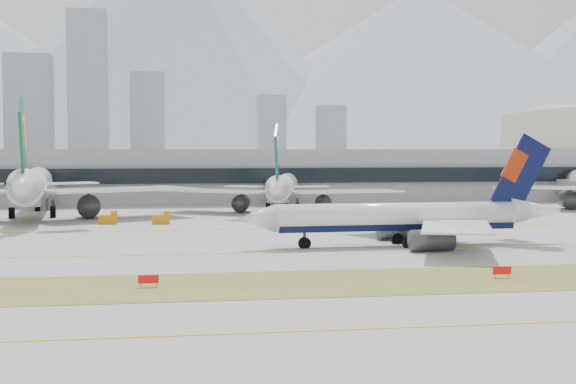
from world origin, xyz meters
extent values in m
plane|color=#A5A29A|center=(0.00, 0.00, 0.00)|extent=(3000.00, 3000.00, 0.00)
cube|color=olive|center=(0.00, -32.00, 0.02)|extent=(360.00, 18.00, 0.06)
cube|color=yellow|center=(0.00, -5.00, 0.03)|extent=(360.00, 0.45, 0.04)
cube|color=yellow|center=(0.00, -55.00, 0.03)|extent=(360.00, 0.45, 0.04)
cube|color=yellow|center=(0.00, 30.00, 0.03)|extent=(360.00, 0.45, 0.04)
cylinder|color=white|center=(20.06, 0.08, 4.58)|extent=(38.18, 5.71, 4.16)
cube|color=black|center=(20.06, 0.08, 3.43)|extent=(37.39, 5.06, 1.87)
cone|color=white|center=(-1.85, -0.82, 4.58)|extent=(5.98, 4.39, 4.16)
cone|color=white|center=(43.28, 1.03, 5.10)|extent=(8.62, 4.50, 4.16)
cube|color=white|center=(24.48, 11.80, 3.95)|extent=(17.02, 22.56, 0.25)
cube|color=white|center=(41.48, 6.37, 5.41)|extent=(5.49, 6.75, 0.17)
cylinder|color=#3F4247|center=(22.50, 7.87, 1.66)|extent=(6.46, 3.38, 3.12)
cube|color=#3F4247|center=(22.50, 7.87, 2.91)|extent=(2.65, 0.42, 1.46)
cube|color=white|center=(25.43, -11.25, 3.95)|extent=(15.75, 22.47, 0.25)
cube|color=white|center=(41.92, -4.44, 5.41)|extent=(5.13, 6.60, 0.17)
cylinder|color=#3F4247|center=(23.13, -7.49, 1.66)|extent=(6.46, 3.38, 3.12)
cube|color=#3F4247|center=(23.13, -7.49, 2.91)|extent=(2.65, 0.42, 1.46)
cube|color=#090E3A|center=(40.64, 0.92, 10.90)|extent=(10.28, 0.79, 13.03)
cube|color=#AC260B|center=(39.59, 0.88, 12.30)|extent=(4.66, 0.65, 5.58)
cylinder|color=#3F4247|center=(5.61, -0.52, 1.25)|extent=(0.50, 0.50, 2.50)
cylinder|color=black|center=(5.61, -0.52, 0.73)|extent=(1.90, 0.80, 1.87)
cylinder|color=#3F4247|center=(21.22, -2.58, 1.25)|extent=(0.50, 0.50, 2.50)
cylinder|color=black|center=(21.22, -2.58, 0.73)|extent=(1.90, 0.80, 1.87)
cylinder|color=#3F4247|center=(21.00, 2.82, 1.25)|extent=(0.50, 0.50, 2.50)
cylinder|color=black|center=(21.00, 2.82, 0.73)|extent=(1.90, 0.80, 1.87)
cylinder|color=white|center=(-43.51, 62.95, 7.25)|extent=(11.23, 50.23, 6.59)
cube|color=slate|center=(-43.51, 62.95, 5.44)|extent=(10.15, 49.15, 2.97)
cone|color=white|center=(-46.20, 91.54, 7.25)|extent=(7.28, 8.20, 6.59)
cone|color=white|center=(-40.66, 32.63, 8.07)|extent=(7.60, 11.64, 6.59)
cube|color=white|center=(-25.11, 57.33, 6.26)|extent=(34.77, 27.42, 0.40)
cube|color=white|center=(-32.32, 35.50, 8.57)|extent=(10.39, 8.11, 0.26)
cylinder|color=#3F4247|center=(-31.32, 60.05, 2.64)|extent=(5.70, 8.73, 4.94)
cube|color=#3F4247|center=(-31.32, 60.05, 4.61)|extent=(0.82, 3.49, 2.31)
cube|color=#0C5A34|center=(-40.98, 36.07, 15.90)|extent=(1.88, 13.78, 17.68)
cube|color=#EEA70E|center=(-41.11, 37.45, 17.83)|extent=(1.30, 6.26, 7.57)
cylinder|color=#3F4247|center=(-45.28, 81.80, 1.98)|extent=(0.79, 0.79, 3.96)
cylinder|color=black|center=(-45.28, 81.80, 1.15)|extent=(1.43, 3.06, 2.97)
cylinder|color=#3F4247|center=(-47.65, 61.17, 1.98)|extent=(0.79, 0.79, 3.96)
cylinder|color=black|center=(-47.65, 61.17, 1.15)|extent=(1.43, 3.06, 2.97)
cylinder|color=#3F4247|center=(-39.11, 61.97, 1.98)|extent=(0.79, 0.79, 3.96)
cylinder|color=black|center=(-39.11, 61.97, 1.15)|extent=(1.43, 3.06, 2.97)
cylinder|color=white|center=(13.43, 72.55, 5.95)|extent=(13.76, 41.12, 5.41)
cube|color=slate|center=(13.43, 72.55, 4.46)|extent=(12.79, 40.15, 2.43)
cone|color=white|center=(18.31, 95.60, 5.95)|extent=(6.58, 7.23, 5.41)
cone|color=white|center=(8.25, 48.10, 6.62)|extent=(7.17, 10.01, 5.41)
cube|color=white|center=(26.47, 63.65, 5.14)|extent=(27.64, 16.24, 0.32)
cube|color=white|center=(15.48, 48.32, 7.03)|extent=(7.95, 4.75, 0.22)
cylinder|color=#3F4247|center=(22.27, 67.30, 2.16)|extent=(5.38, 7.51, 4.06)
cube|color=#3F4247|center=(22.27, 67.30, 3.79)|extent=(0.98, 2.86, 1.89)
cube|color=white|center=(-2.10, 69.70, 5.14)|extent=(28.18, 24.37, 0.32)
cube|color=white|center=(1.73, 51.23, 7.03)|extent=(8.54, 7.22, 0.22)
cylinder|color=#3F4247|center=(3.22, 71.33, 2.16)|extent=(5.38, 7.51, 4.06)
cube|color=#3F4247|center=(3.22, 71.33, 3.79)|extent=(0.98, 2.86, 1.89)
cube|color=#135153|center=(8.84, 50.88, 13.05)|extent=(2.82, 11.16, 14.50)
cube|color=#A6ABAF|center=(9.08, 51.99, 14.62)|extent=(1.64, 5.11, 6.21)
cylinder|color=#3F4247|center=(16.64, 87.75, 1.62)|extent=(0.65, 0.65, 3.24)
cylinder|color=black|center=(16.64, 87.75, 0.95)|extent=(1.43, 2.58, 2.43)
cylinder|color=#3F4247|center=(9.75, 72.16, 1.62)|extent=(0.65, 0.65, 3.24)
cylinder|color=black|center=(9.75, 72.16, 0.95)|extent=(1.43, 2.58, 2.43)
cylinder|color=#3F4247|center=(16.63, 70.71, 1.62)|extent=(0.65, 0.65, 3.24)
cylinder|color=black|center=(16.63, 70.71, 0.95)|extent=(1.43, 2.58, 2.43)
cone|color=white|center=(100.38, 94.63, 6.33)|extent=(6.77, 7.51, 5.75)
cube|color=white|center=(79.86, 66.16, 5.47)|extent=(30.17, 25.23, 0.35)
cylinder|color=#3F4247|center=(85.45, 68.14, 2.30)|extent=(5.45, 7.86, 4.32)
cube|color=#3F4247|center=(85.45, 68.14, 4.03)|extent=(0.92, 3.05, 2.01)
cube|color=gray|center=(0.00, 115.00, 7.50)|extent=(280.00, 42.00, 15.00)
cube|color=black|center=(0.00, 93.50, 7.95)|extent=(280.00, 1.20, 4.00)
cube|color=beige|center=(110.00, 135.00, 14.10)|extent=(2.00, 57.00, 27.90)
cube|color=red|center=(-17.06, -32.00, 0.90)|extent=(2.20, 0.15, 0.90)
cylinder|color=orange|center=(-17.86, -32.00, 0.25)|extent=(0.10, 0.10, 0.50)
cylinder|color=orange|center=(-16.26, -32.00, 0.25)|extent=(0.10, 0.10, 0.50)
cube|color=red|center=(23.08, -32.00, 0.90)|extent=(2.20, 0.15, 0.90)
cylinder|color=orange|center=(22.28, -32.00, 0.25)|extent=(0.10, 0.10, 0.50)
cylinder|color=orange|center=(23.88, -32.00, 0.25)|extent=(0.10, 0.10, 0.50)
cube|color=orange|center=(34.72, 48.78, 0.90)|extent=(3.50, 2.00, 1.80)
cube|color=orange|center=(35.92, 48.78, 2.10)|extent=(1.20, 1.80, 1.00)
cylinder|color=black|center=(33.52, 47.98, 0.35)|extent=(0.70, 0.30, 0.70)
cylinder|color=black|center=(33.52, 49.58, 0.35)|extent=(0.70, 0.30, 0.70)
cylinder|color=black|center=(35.92, 47.98, 0.35)|extent=(0.70, 0.30, 0.70)
cylinder|color=black|center=(35.92, 49.58, 0.35)|extent=(0.70, 0.30, 0.70)
cube|color=orange|center=(-15.77, 43.07, 0.90)|extent=(3.50, 2.00, 1.80)
cube|color=orange|center=(-14.57, 43.07, 2.10)|extent=(1.20, 1.80, 1.00)
cylinder|color=black|center=(-16.97, 42.27, 0.35)|extent=(0.70, 0.30, 0.70)
cylinder|color=black|center=(-16.97, 43.87, 0.35)|extent=(0.70, 0.30, 0.70)
cylinder|color=black|center=(-14.57, 42.27, 0.35)|extent=(0.70, 0.30, 0.70)
cylinder|color=black|center=(-14.57, 43.87, 0.35)|extent=(0.70, 0.30, 0.70)
cube|color=orange|center=(-26.21, 44.37, 0.90)|extent=(3.50, 2.00, 1.80)
cube|color=orange|center=(-25.01, 44.37, 2.10)|extent=(1.20, 1.80, 1.00)
cylinder|color=black|center=(-27.41, 43.57, 0.35)|extent=(0.70, 0.30, 0.70)
cylinder|color=black|center=(-27.41, 45.17, 0.35)|extent=(0.70, 0.30, 0.70)
cylinder|color=black|center=(-25.01, 43.57, 0.35)|extent=(0.70, 0.30, 0.70)
cylinder|color=black|center=(-25.01, 45.17, 0.35)|extent=(0.70, 0.30, 0.70)
cube|color=#8B929F|center=(-105.00, 455.00, 40.00)|extent=(30.00, 27.00, 80.00)
cube|color=#8B929F|center=(-65.00, 450.00, 55.00)|extent=(26.00, 23.40, 110.00)
cube|color=#8B929F|center=(-25.00, 465.00, 35.00)|extent=(24.00, 21.60, 70.00)
cube|color=#8B929F|center=(65.00, 470.00, 27.50)|extent=(20.00, 18.00, 55.00)
cube|color=#8B929F|center=(110.00, 470.00, 24.00)|extent=(20.00, 18.00, 48.00)
cone|color=#9EA8B7|center=(0.00, 1400.00, 211.50)|extent=(900.00, 900.00, 470.00)
cone|color=#9EA8B7|center=(480.00, 1390.00, 157.50)|extent=(1120.00, 1120.00, 350.00)
camera|label=1|loc=(-15.57, -118.58, 14.75)|focal=50.00mm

